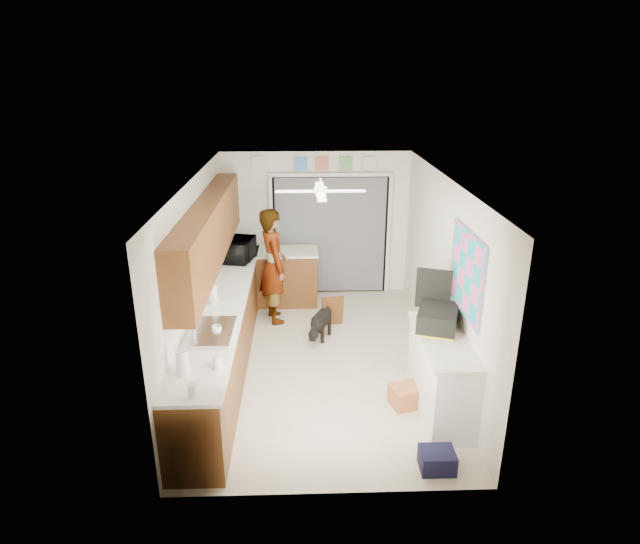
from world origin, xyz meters
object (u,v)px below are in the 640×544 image
object	(u,v)px
suitcase	(438,318)
navy_crate	(437,460)
man	(273,266)
cup	(217,329)
cardboard_box	(408,395)
soap_bottle	(213,291)
dog	(321,324)
microwave	(239,250)
paper_towel_roll	(182,362)

from	to	relation	value
suitcase	navy_crate	size ratio (longest dim) A/B	1.68
man	navy_crate	bearing A→B (deg)	-169.83
cup	cardboard_box	bearing A→B (deg)	-3.28
soap_bottle	dog	bearing A→B (deg)	28.92
man	suitcase	bearing A→B (deg)	-154.97
soap_bottle	cup	xyz separation A→B (m)	(0.16, -0.83, -0.13)
soap_bottle	microwave	bearing A→B (deg)	84.91
paper_towel_roll	navy_crate	xyz separation A→B (m)	(2.51, -0.34, -0.97)
paper_towel_roll	cardboard_box	world-z (taller)	paper_towel_roll
paper_towel_roll	man	xyz separation A→B (m)	(0.73, 3.18, -0.16)
microwave	cup	bearing A→B (deg)	-169.54
cardboard_box	microwave	bearing A→B (deg)	130.37
navy_crate	soap_bottle	bearing A→B (deg)	140.11
soap_bottle	navy_crate	xyz separation A→B (m)	(2.48, -2.07, -1.00)
paper_towel_roll	dog	bearing A→B (deg)	59.89
soap_bottle	navy_crate	distance (m)	3.38
navy_crate	man	xyz separation A→B (m)	(-1.78, 3.52, 0.81)
microwave	paper_towel_roll	size ratio (longest dim) A/B	2.32
cup	dog	distance (m)	2.19
suitcase	dog	size ratio (longest dim) A/B	1.03
microwave	cardboard_box	xyz separation A→B (m)	(2.24, -2.64, -0.98)
suitcase	dog	bearing A→B (deg)	147.90
microwave	navy_crate	distance (m)	4.52
suitcase	navy_crate	bearing A→B (deg)	-81.59
soap_bottle	cardboard_box	world-z (taller)	soap_bottle
cup	man	bearing A→B (deg)	76.79
soap_bottle	paper_towel_roll	distance (m)	1.73
paper_towel_roll	man	distance (m)	3.27
cup	microwave	bearing A→B (deg)	90.26
paper_towel_roll	navy_crate	bearing A→B (deg)	-7.75
soap_bottle	suitcase	size ratio (longest dim) A/B	0.58
suitcase	cardboard_box	size ratio (longest dim) A/B	1.44
microwave	suitcase	bearing A→B (deg)	-123.95
suitcase	cup	bearing A→B (deg)	-160.52
microwave	soap_bottle	size ratio (longest dim) A/B	1.83
man	cup	bearing A→B (deg)	150.17
suitcase	man	size ratio (longest dim) A/B	0.32
cardboard_box	dog	size ratio (longest dim) A/B	0.71
cup	navy_crate	distance (m)	2.77
microwave	man	size ratio (longest dim) A/B	0.34
dog	microwave	bearing A→B (deg)	168.92
microwave	cardboard_box	bearing A→B (deg)	-129.43
suitcase	cardboard_box	xyz separation A→B (m)	(-0.32, -0.15, -0.94)
soap_bottle	cardboard_box	bearing A→B (deg)	-21.89
paper_towel_roll	cardboard_box	size ratio (longest dim) A/B	0.66
man	dog	xyz separation A→B (m)	(0.72, -0.67, -0.69)
soap_bottle	paper_towel_roll	xyz separation A→B (m)	(-0.04, -1.73, -0.04)
soap_bottle	cup	distance (m)	0.86
microwave	soap_bottle	xyz separation A→B (m)	(-0.15, -1.68, -0.00)
dog	paper_towel_roll	bearing A→B (deg)	-96.21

